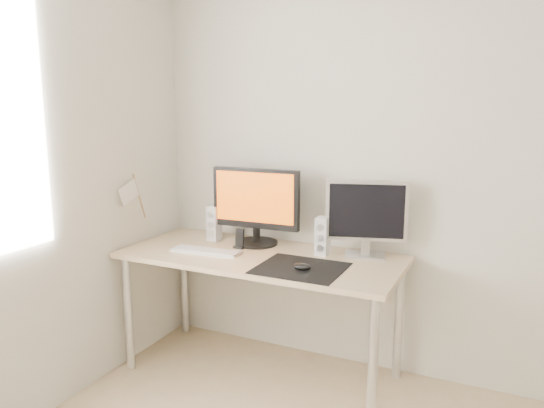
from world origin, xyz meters
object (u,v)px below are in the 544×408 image
(speaker_left, at_px, (214,223))
(speaker_right, at_px, (323,236))
(desk, at_px, (261,267))
(second_monitor, at_px, (366,215))
(phone_dock, at_px, (240,242))
(main_monitor, at_px, (256,204))
(mouse, at_px, (302,267))
(keyboard, at_px, (206,251))

(speaker_left, bearing_deg, speaker_right, -1.62)
(desk, xyz_separation_m, speaker_left, (-0.41, 0.16, 0.19))
(second_monitor, xyz_separation_m, phone_dock, (-0.72, -0.14, -0.21))
(main_monitor, height_order, phone_dock, main_monitor)
(mouse, xyz_separation_m, main_monitor, (-0.45, 0.35, 0.23))
(speaker_right, height_order, keyboard, speaker_right)
(main_monitor, bearing_deg, mouse, -38.35)
(speaker_left, distance_m, keyboard, 0.30)
(mouse, height_order, main_monitor, main_monitor)
(main_monitor, height_order, keyboard, main_monitor)
(desk, height_order, phone_dock, phone_dock)
(desk, bearing_deg, speaker_left, 158.46)
(speaker_right, bearing_deg, main_monitor, 175.00)
(mouse, relative_size, desk, 0.06)
(second_monitor, relative_size, phone_dock, 3.75)
(mouse, distance_m, speaker_right, 0.33)
(main_monitor, bearing_deg, speaker_left, -176.38)
(keyboard, bearing_deg, second_monitor, 19.81)
(speaker_right, bearing_deg, keyboard, -159.13)
(main_monitor, xyz_separation_m, keyboard, (-0.18, -0.28, -0.25))
(speaker_left, bearing_deg, second_monitor, 2.92)
(main_monitor, relative_size, keyboard, 1.29)
(keyboard, relative_size, phone_dock, 3.62)
(main_monitor, distance_m, second_monitor, 0.67)
(main_monitor, relative_size, phone_dock, 4.67)
(main_monitor, relative_size, speaker_left, 2.53)
(mouse, relative_size, phone_dock, 0.82)
(phone_dock, bearing_deg, second_monitor, 11.18)
(second_monitor, distance_m, speaker_right, 0.27)
(speaker_right, bearing_deg, desk, -156.09)
(mouse, height_order, speaker_right, speaker_right)
(second_monitor, bearing_deg, speaker_right, -163.17)
(mouse, distance_m, desk, 0.38)
(second_monitor, bearing_deg, desk, -158.98)
(desk, xyz_separation_m, main_monitor, (-0.12, 0.18, 0.33))
(main_monitor, bearing_deg, second_monitor, 2.62)
(desk, relative_size, main_monitor, 2.90)
(speaker_right, bearing_deg, phone_dock, -171.52)
(main_monitor, distance_m, speaker_right, 0.47)
(mouse, height_order, second_monitor, second_monitor)
(second_monitor, bearing_deg, keyboard, -160.19)
(mouse, bearing_deg, desk, 151.79)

